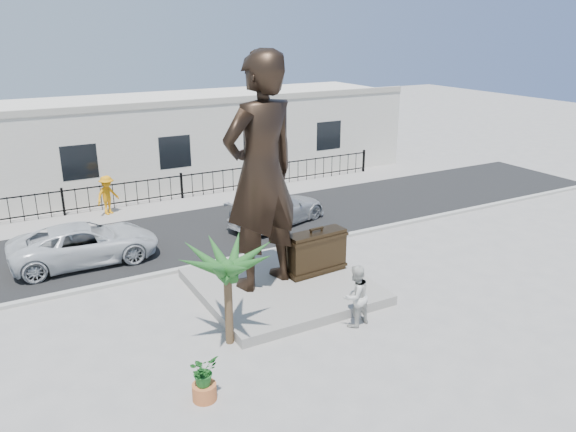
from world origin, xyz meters
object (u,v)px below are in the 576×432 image
suitcase (316,252)px  car_white (85,243)px  tourist (356,296)px  statue (261,173)px

suitcase → car_white: bearing=136.5°
car_white → suitcase: bearing=-128.5°
suitcase → tourist: 3.10m
statue → suitcase: 3.48m
statue → tourist: 4.56m
statue → tourist: size_ratio=3.96×
statue → suitcase: bearing=163.9°
suitcase → tourist: tourist is taller
tourist → car_white: size_ratio=0.36×
statue → car_white: statue is taller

